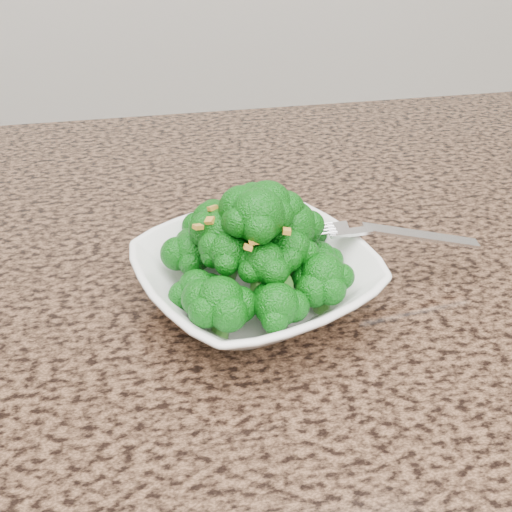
{
  "coord_description": "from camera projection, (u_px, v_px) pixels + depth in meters",
  "views": [
    {
      "loc": [
        0.05,
        -0.09,
        1.26
      ],
      "look_at": [
        0.13,
        0.36,
        0.95
      ],
      "focal_mm": 45.0,
      "sensor_mm": 36.0,
      "label": 1
    }
  ],
  "objects": [
    {
      "name": "granite_counter",
      "position": [
        111.0,
        376.0,
        0.52
      ],
      "size": [
        1.64,
        1.04,
        0.03
      ],
      "primitive_type": "cube",
      "color": "brown",
      "rests_on": "cabinet"
    },
    {
      "name": "broccoli_pile",
      "position": [
        256.0,
        219.0,
        0.53
      ],
      "size": [
        0.18,
        0.18,
        0.08
      ],
      "primitive_type": null,
      "color": "#0B620D",
      "rests_on": "bowl"
    },
    {
      "name": "bowl",
      "position": [
        256.0,
        280.0,
        0.57
      ],
      "size": [
        0.26,
        0.26,
        0.05
      ],
      "primitive_type": "imported",
      "rotation": [
        0.0,
        0.0,
        0.38
      ],
      "color": "white",
      "rests_on": "granite_counter"
    },
    {
      "name": "garlic_topping",
      "position": [
        256.0,
        174.0,
        0.51
      ],
      "size": [
        0.11,
        0.11,
        0.01
      ],
      "primitive_type": null,
      "color": "gold",
      "rests_on": "broccoli_pile"
    },
    {
      "name": "fork",
      "position": [
        364.0,
        231.0,
        0.58
      ],
      "size": [
        0.19,
        0.05,
        0.01
      ],
      "primitive_type": null,
      "rotation": [
        0.0,
        0.0,
        -0.1
      ],
      "color": "silver",
      "rests_on": "bowl"
    }
  ]
}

